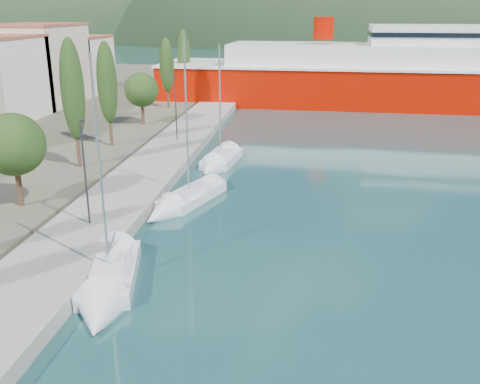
# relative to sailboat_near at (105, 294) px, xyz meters

# --- Properties ---
(ground) EXTENTS (1400.00, 1400.00, 0.00)m
(ground) POSITION_rel_sailboat_near_xyz_m (5.45, 111.90, -0.32)
(ground) COLOR #1C4849
(quay) EXTENTS (5.00, 88.00, 0.80)m
(quay) POSITION_rel_sailboat_near_xyz_m (-3.55, 17.90, 0.08)
(quay) COLOR gray
(quay) RESTS_ON ground
(tree_row) EXTENTS (3.92, 62.35, 10.05)m
(tree_row) POSITION_rel_sailboat_near_xyz_m (-9.19, 22.64, 5.25)
(tree_row) COLOR #47301E
(tree_row) RESTS_ON land_strip
(lamp_posts) EXTENTS (0.15, 45.77, 6.06)m
(lamp_posts) POSITION_rel_sailboat_near_xyz_m (-3.55, 6.04, 3.76)
(lamp_posts) COLOR #2D2D33
(lamp_posts) RESTS_ON quay
(sailboat_near) EXTENTS (4.24, 8.60, 11.86)m
(sailboat_near) POSITION_rel_sailboat_near_xyz_m (0.00, 0.00, 0.00)
(sailboat_near) COLOR silver
(sailboat_near) RESTS_ON ground
(sailboat_mid) EXTENTS (4.83, 8.56, 11.96)m
(sailboat_mid) POSITION_rel_sailboat_near_xyz_m (0.35, 11.98, -0.03)
(sailboat_mid) COLOR silver
(sailboat_mid) RESTS_ON ground
(sailboat_far) EXTENTS (3.25, 7.69, 10.97)m
(sailboat_far) POSITION_rel_sailboat_near_xyz_m (1.28, 21.96, -0.01)
(sailboat_far) COLOR silver
(sailboat_far) RESTS_ON ground
(ferry) EXTENTS (62.67, 15.29, 12.36)m
(ferry) POSITION_rel_sailboat_near_xyz_m (19.11, 56.27, 3.44)
(ferry) COLOR #A70E00
(ferry) RESTS_ON ground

